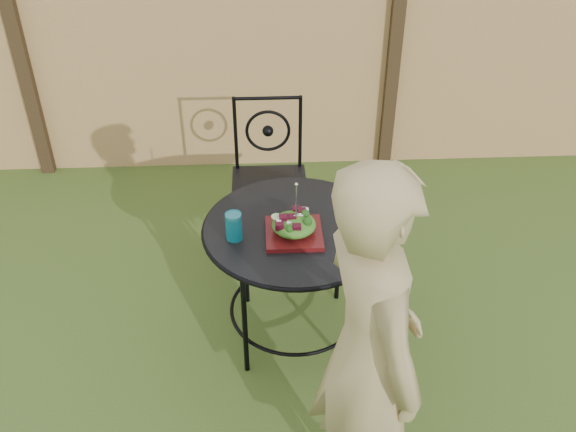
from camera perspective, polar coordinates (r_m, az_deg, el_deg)
The scene contains 9 objects.
ground at distance 3.40m, azimuth -7.70°, elevation -14.51°, with size 60.00×60.00×0.00m, color #284315.
fence at distance 4.68m, azimuth -6.94°, elevation 14.73°, with size 8.00×0.12×1.90m.
patio_table at distance 3.22m, azimuth 0.65°, elevation -2.88°, with size 0.92×0.92×0.72m.
patio_chair at distance 3.96m, azimuth -1.69°, elevation 3.76°, with size 0.46×0.46×0.95m.
diner at distance 2.41m, azimuth 7.18°, elevation -12.03°, with size 0.60×0.39×1.63m, color tan.
salad_plate at distance 3.07m, azimuth 0.53°, elevation -1.55°, with size 0.27×0.27×0.02m, color #480A11.
salad at distance 3.04m, azimuth 0.53°, elevation -0.76°, with size 0.21×0.21×0.08m, color #235614.
fork at distance 2.97m, azimuth 0.74°, elevation 1.27°, with size 0.01×0.01×0.18m, color silver.
drinking_glass at distance 3.03m, azimuth -4.84°, elevation -0.91°, with size 0.08×0.08×0.14m, color #0B768A.
Camera 1 is at (0.34, -2.18, 2.58)m, focal length 40.00 mm.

